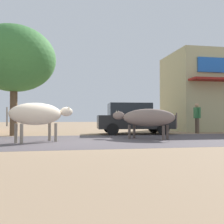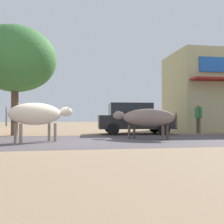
# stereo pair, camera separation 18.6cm
# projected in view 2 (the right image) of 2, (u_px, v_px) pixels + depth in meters

# --- Properties ---
(ground) EXTENTS (80.00, 80.00, 0.00)m
(ground) POSITION_uv_depth(u_px,v_px,m) (60.00, 141.00, 9.75)
(ground) COLOR #95795C
(asphalt_road) EXTENTS (72.00, 5.62, 0.00)m
(asphalt_road) POSITION_uv_depth(u_px,v_px,m) (60.00, 141.00, 9.75)
(asphalt_road) COLOR #51494D
(asphalt_road) RESTS_ON ground
(storefront_right_club) EXTENTS (7.46, 5.17, 5.22)m
(storefront_right_club) POSITION_uv_depth(u_px,v_px,m) (224.00, 93.00, 17.95)
(storefront_right_club) COLOR tan
(storefront_right_club) RESTS_ON ground
(roadside_tree) EXTENTS (4.05, 4.05, 5.40)m
(roadside_tree) POSITION_uv_depth(u_px,v_px,m) (15.00, 59.00, 12.78)
(roadside_tree) COLOR brown
(roadside_tree) RESTS_ON ground
(parked_hatchback_car) EXTENTS (4.09, 2.24, 1.64)m
(parked_hatchback_car) POSITION_uv_depth(u_px,v_px,m) (134.00, 118.00, 13.77)
(parked_hatchback_car) COLOR black
(parked_hatchback_car) RESTS_ON ground
(cow_near_brown) EXTENTS (2.39, 1.75, 1.42)m
(cow_near_brown) POSITION_uv_depth(u_px,v_px,m) (38.00, 114.00, 9.32)
(cow_near_brown) COLOR beige
(cow_near_brown) RESTS_ON ground
(cow_far_dark) EXTENTS (2.43, 2.23, 1.25)m
(cow_far_dark) POSITION_uv_depth(u_px,v_px,m) (146.00, 118.00, 10.65)
(cow_far_dark) COLOR gray
(cow_far_dark) RESTS_ON ground
(pedestrian_by_shop) EXTENTS (0.31, 0.61, 1.67)m
(pedestrian_by_shop) POSITION_uv_depth(u_px,v_px,m) (198.00, 116.00, 14.24)
(pedestrian_by_shop) COLOR brown
(pedestrian_by_shop) RESTS_ON ground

